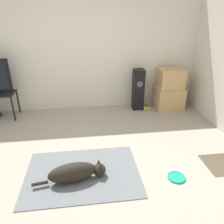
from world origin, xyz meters
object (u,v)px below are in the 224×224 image
floor_speaker (138,90)px  tennis_ball_near_speaker (149,108)px  cardboard_box_upper (171,78)px  dog (76,172)px  frisbee (176,177)px  tennis_ball_loose_on_carpet (144,108)px  cardboard_box_lower (169,98)px  tennis_ball_by_boxes (146,109)px

floor_speaker → tennis_ball_near_speaker: (0.24, -0.11, -0.41)m
cardboard_box_upper → floor_speaker: bearing=175.6°
dog → frisbee: (1.31, -0.13, -0.12)m
dog → tennis_ball_loose_on_carpet: size_ratio=14.14×
cardboard_box_upper → tennis_ball_loose_on_carpet: size_ratio=7.95×
cardboard_box_lower → cardboard_box_upper: cardboard_box_upper is taller
cardboard_box_lower → cardboard_box_upper: 0.45m
dog → tennis_ball_loose_on_carpet: dog is taller
cardboard_box_upper → tennis_ball_near_speaker: size_ratio=7.95×
floor_speaker → tennis_ball_loose_on_carpet: floor_speaker is taller
cardboard_box_lower → floor_speaker: (-0.69, 0.07, 0.21)m
cardboard_box_lower → tennis_ball_near_speaker: bearing=-175.7°
dog → cardboard_box_upper: (2.02, 2.12, 0.55)m
cardboard_box_lower → tennis_ball_loose_on_carpet: size_ratio=9.01×
cardboard_box_upper → tennis_ball_by_boxes: bearing=-171.8°
dog → floor_speaker: floor_speaker is taller
dog → cardboard_box_lower: (2.02, 2.10, 0.10)m
frisbee → tennis_ball_loose_on_carpet: size_ratio=3.53×
dog → tennis_ball_loose_on_carpet: bearing=55.1°
frisbee → cardboard_box_lower: (0.71, 2.22, 0.23)m
tennis_ball_loose_on_carpet → cardboard_box_lower: bearing=-2.0°
frisbee → floor_speaker: size_ratio=0.26×
dog → tennis_ball_near_speaker: 2.59m
cardboard_box_lower → cardboard_box_upper: size_ratio=1.13×
tennis_ball_loose_on_carpet → tennis_ball_near_speaker: bearing=-30.4°
dog → frisbee: 1.32m
tennis_ball_near_speaker → tennis_ball_by_boxes: bearing=-162.7°
frisbee → cardboard_box_lower: bearing=72.3°
dog → floor_speaker: (1.33, 2.17, 0.31)m
dog → cardboard_box_lower: 2.91m
frisbee → dog: bearing=174.5°
frisbee → tennis_ball_near_speaker: tennis_ball_near_speaker is taller
tennis_ball_by_boxes → tennis_ball_near_speaker: 0.08m
dog → tennis_ball_loose_on_carpet: (1.47, 2.12, -0.10)m
tennis_ball_by_boxes → floor_speaker: bearing=140.5°
floor_speaker → tennis_ball_loose_on_carpet: 0.44m
frisbee → tennis_ball_loose_on_carpet: bearing=85.8°
floor_speaker → tennis_ball_by_boxes: 0.46m
tennis_ball_by_boxes → tennis_ball_loose_on_carpet: bearing=98.2°
cardboard_box_upper → floor_speaker: (-0.70, 0.05, -0.24)m
tennis_ball_loose_on_carpet → tennis_ball_by_boxes: bearing=-81.8°
cardboard_box_upper → tennis_ball_near_speaker: (-0.46, -0.05, -0.65)m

